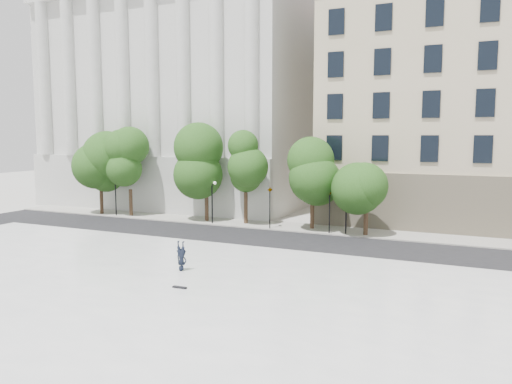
# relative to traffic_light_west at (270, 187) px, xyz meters

# --- Properties ---
(ground) EXTENTS (160.00, 160.00, 0.00)m
(ground) POSITION_rel_traffic_light_west_xyz_m (0.65, -22.30, -3.78)
(ground) COLOR #B7B4AD
(ground) RESTS_ON ground
(plaza) EXTENTS (44.00, 22.00, 0.45)m
(plaza) POSITION_rel_traffic_light_west_xyz_m (0.65, -19.30, -3.55)
(plaza) COLOR white
(plaza) RESTS_ON ground
(street) EXTENTS (60.00, 8.00, 0.02)m
(street) POSITION_rel_traffic_light_west_xyz_m (0.65, -4.30, -3.77)
(street) COLOR black
(street) RESTS_ON ground
(far_sidewalk) EXTENTS (60.00, 4.00, 0.12)m
(far_sidewalk) POSITION_rel_traffic_light_west_xyz_m (0.65, 1.70, -3.72)
(far_sidewalk) COLOR #A29F96
(far_sidewalk) RESTS_ON ground
(building_west) EXTENTS (31.50, 27.65, 25.60)m
(building_west) POSITION_rel_traffic_light_west_xyz_m (-16.35, 16.27, 9.11)
(building_west) COLOR beige
(building_west) RESTS_ON ground
(traffic_light_west) EXTENTS (0.96, 1.97, 4.28)m
(traffic_light_west) POSITION_rel_traffic_light_west_xyz_m (0.00, 0.00, 0.00)
(traffic_light_west) COLOR black
(traffic_light_west) RESTS_ON ground
(traffic_light_east) EXTENTS (0.94, 1.54, 4.12)m
(traffic_light_east) POSITION_rel_traffic_light_west_xyz_m (5.33, 0.00, -0.17)
(traffic_light_east) COLOR black
(traffic_light_east) RESTS_ON ground
(person_lying) EXTENTS (0.71, 1.76, 0.47)m
(person_lying) POSITION_rel_traffic_light_west_xyz_m (1.09, -15.86, -3.09)
(person_lying) COLOR black
(person_lying) RESTS_ON plaza
(skateboard) EXTENTS (0.77, 0.23, 0.08)m
(skateboard) POSITION_rel_traffic_light_west_xyz_m (2.77, -18.69, -3.29)
(skateboard) COLOR black
(skateboard) RESTS_ON plaza
(street_trees) EXTENTS (31.36, 5.00, 7.58)m
(street_trees) POSITION_rel_traffic_light_west_xyz_m (-6.79, 1.02, 1.34)
(street_trees) COLOR #382619
(street_trees) RESTS_ON ground
(lamp_posts) EXTENTS (37.18, 0.28, 4.24)m
(lamp_posts) POSITION_rel_traffic_light_west_xyz_m (0.74, 0.30, -0.93)
(lamp_posts) COLOR black
(lamp_posts) RESTS_ON ground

